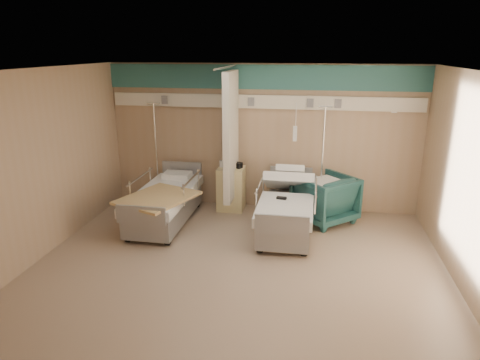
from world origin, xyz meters
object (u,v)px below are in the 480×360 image
(bedside_cabinet, at_px, (231,189))
(iv_stand_right, at_px, (320,194))
(bed_left, at_px, (165,207))
(bed_right, at_px, (286,214))
(visitor_armchair, at_px, (325,199))
(iv_stand_left, at_px, (158,184))

(bedside_cabinet, xyz_separation_m, iv_stand_right, (1.72, -0.04, 0.00))
(bed_left, bearing_deg, bed_right, 0.00)
(bedside_cabinet, distance_m, iv_stand_right, 1.72)
(bed_right, bearing_deg, visitor_armchair, 42.71)
(bed_left, distance_m, iv_stand_left, 1.08)
(visitor_armchair, bearing_deg, bed_right, 0.35)
(bed_left, bearing_deg, visitor_armchair, 11.89)
(bed_left, bearing_deg, iv_stand_right, 17.24)
(bed_right, distance_m, visitor_armchair, 0.89)
(iv_stand_right, xyz_separation_m, iv_stand_left, (-3.25, 0.10, -0.00))
(bedside_cabinet, relative_size, iv_stand_right, 0.41)
(iv_stand_left, bearing_deg, iv_stand_right, -1.72)
(visitor_armchair, distance_m, iv_stand_left, 3.35)
(bedside_cabinet, distance_m, iv_stand_left, 1.53)
(visitor_armchair, relative_size, iv_stand_left, 0.46)
(bed_right, height_order, iv_stand_right, iv_stand_right)
(bedside_cabinet, height_order, iv_stand_right, iv_stand_right)
(visitor_armchair, relative_size, iv_stand_right, 0.46)
(bed_right, distance_m, iv_stand_left, 2.85)
(bed_left, relative_size, iv_stand_left, 1.05)
(bed_left, distance_m, iv_stand_right, 2.90)
(bedside_cabinet, bearing_deg, iv_stand_left, 177.84)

